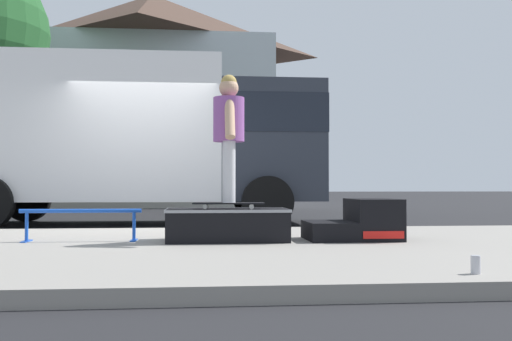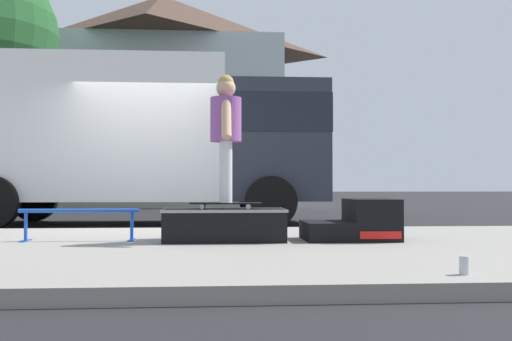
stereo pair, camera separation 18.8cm
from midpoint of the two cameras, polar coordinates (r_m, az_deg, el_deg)
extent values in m
plane|color=black|center=(9.09, -10.85, -6.07)|extent=(140.00, 140.00, 0.00)
cube|color=gray|center=(6.12, -14.12, -7.68)|extent=(50.00, 5.00, 0.12)
cube|color=black|center=(6.43, -2.30, -5.32)|extent=(1.31, 0.72, 0.35)
cube|color=gray|center=(6.42, -2.29, -3.89)|extent=(1.33, 0.74, 0.03)
cube|color=black|center=(6.57, 7.73, -5.87)|extent=(0.51, 0.74, 0.21)
cube|color=black|center=(6.68, 12.00, -4.70)|extent=(0.51, 0.74, 0.46)
cube|color=red|center=(6.33, 12.96, -6.19)|extent=(0.45, 0.01, 0.08)
cylinder|color=blue|center=(6.66, -16.15, -3.80)|extent=(1.30, 0.04, 0.04)
cylinder|color=blue|center=(6.81, -20.88, -5.10)|extent=(0.04, 0.04, 0.33)
cube|color=blue|center=(6.83, -20.90, -6.43)|extent=(0.06, 0.28, 0.01)
cylinder|color=blue|center=(6.58, -11.27, -5.30)|extent=(0.04, 0.04, 0.33)
cube|color=blue|center=(6.59, -11.27, -6.68)|extent=(0.06, 0.28, 0.01)
cube|color=black|center=(6.38, -2.14, -3.23)|extent=(0.79, 0.27, 0.02)
cylinder|color=silver|center=(6.46, 0.12, -3.51)|extent=(0.05, 0.03, 0.05)
cylinder|color=silver|center=(6.28, 0.10, -3.57)|extent=(0.05, 0.03, 0.05)
cylinder|color=silver|center=(6.48, -4.30, -3.50)|extent=(0.05, 0.03, 0.05)
cylinder|color=silver|center=(6.31, -4.45, -3.55)|extent=(0.05, 0.03, 0.05)
cylinder|color=silver|center=(6.46, -2.16, -0.17)|extent=(0.14, 0.14, 0.67)
cylinder|color=silver|center=(6.29, -2.11, -0.14)|extent=(0.14, 0.14, 0.67)
cylinder|color=#8C4C99|center=(6.41, -2.13, 5.00)|extent=(0.34, 0.34, 0.48)
cylinder|color=tan|center=(6.63, -2.20, 4.67)|extent=(0.11, 0.30, 0.46)
cylinder|color=tan|center=(6.20, -2.06, 5.10)|extent=(0.11, 0.30, 0.46)
sphere|color=tan|center=(6.46, -2.13, 8.07)|extent=(0.21, 0.21, 0.21)
sphere|color=tan|center=(6.47, -2.13, 8.58)|extent=(0.17, 0.17, 0.17)
cylinder|color=silver|center=(4.26, 20.92, -8.70)|extent=(0.07, 0.07, 0.12)
cylinder|color=silver|center=(4.25, 20.91, -7.86)|extent=(0.06, 0.06, 0.00)
cube|color=white|center=(11.46, -15.32, 3.66)|extent=(5.00, 2.35, 2.60)
cube|color=#282D38|center=(11.30, 2.13, 2.66)|extent=(1.90, 2.16, 2.20)
cube|color=black|center=(11.34, 2.12, 5.10)|extent=(1.92, 2.19, 0.70)
cylinder|color=black|center=(12.42, 0.83, -2.80)|extent=(0.90, 0.28, 0.90)
cylinder|color=black|center=(10.09, 2.00, -3.08)|extent=(0.90, 0.28, 0.90)
cylinder|color=black|center=(12.89, -20.46, -2.66)|extent=(0.90, 0.28, 0.90)
cube|color=silver|center=(23.60, -9.02, 4.01)|extent=(9.00, 7.50, 6.00)
cube|color=#B2ADA3|center=(19.51, -10.02, 0.46)|extent=(9.00, 0.50, 2.80)
pyramid|color=#473328|center=(24.36, -8.97, 13.89)|extent=(9.54, 7.95, 2.40)
camera|label=1|loc=(0.09, -89.30, -0.02)|focal=40.85mm
camera|label=2|loc=(0.09, 90.70, 0.02)|focal=40.85mm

